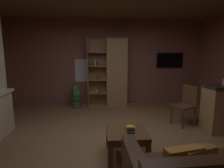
{
  "coord_description": "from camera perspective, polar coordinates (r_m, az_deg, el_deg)",
  "views": [
    {
      "loc": [
        -0.26,
        -3.21,
        1.65
      ],
      "look_at": [
        0.0,
        0.4,
        1.05
      ],
      "focal_mm": 29.47,
      "sensor_mm": 36.0,
      "label": 1
    }
  ],
  "objects": [
    {
      "name": "floor",
      "position": [
        3.62,
        0.48,
        -17.86
      ],
      "size": [
        6.24,
        5.57,
        0.02
      ],
      "primitive_type": "cube",
      "color": "olive",
      "rests_on": "ground"
    },
    {
      "name": "wall_back",
      "position": [
        6.03,
        -1.67,
        6.69
      ],
      "size": [
        6.36,
        0.06,
        2.73
      ],
      "primitive_type": "cube",
      "color": "#8E544C",
      "rests_on": "ground"
    },
    {
      "name": "window_pane_back",
      "position": [
        6.02,
        -7.78,
        4.2
      ],
      "size": [
        0.77,
        0.01,
        0.72
      ],
      "primitive_type": "cube",
      "color": "white"
    },
    {
      "name": "bookshelf_cabinet",
      "position": [
        5.8,
        0.59,
        3.46
      ],
      "size": [
        1.22,
        0.41,
        2.11
      ],
      "color": "#A87F51",
      "rests_on": "ground"
    },
    {
      "name": "coffee_table",
      "position": [
        3.08,
        4.56,
        -15.71
      ],
      "size": [
        0.64,
        0.65,
        0.43
      ],
      "color": "brown",
      "rests_on": "ground"
    },
    {
      "name": "table_book_0",
      "position": [
        2.98,
        5.92,
        -14.57
      ],
      "size": [
        0.13,
        0.13,
        0.02
      ],
      "primitive_type": "cube",
      "rotation": [
        0.0,
        0.0,
        -0.18
      ],
      "color": "black",
      "rests_on": "coffee_table"
    },
    {
      "name": "table_book_1",
      "position": [
        3.06,
        5.97,
        -13.39
      ],
      "size": [
        0.13,
        0.13,
        0.03
      ],
      "primitive_type": "cube",
      "rotation": [
        0.0,
        0.0,
        -0.23
      ],
      "color": "beige",
      "rests_on": "coffee_table"
    },
    {
      "name": "table_book_2",
      "position": [
        3.02,
        5.54,
        -13.11
      ],
      "size": [
        0.13,
        0.12,
        0.03
      ],
      "primitive_type": "cube",
      "rotation": [
        0.0,
        0.0,
        0.13
      ],
      "color": "gold",
      "rests_on": "coffee_table"
    },
    {
      "name": "dining_chair",
      "position": [
        4.6,
        22.02,
        -5.38
      ],
      "size": [
        0.55,
        0.55,
        0.92
      ],
      "color": "brown",
      "rests_on": "ground"
    },
    {
      "name": "potted_floor_plant",
      "position": [
        5.75,
        -11.07,
        -3.49
      ],
      "size": [
        0.3,
        0.3,
        0.72
      ],
      "color": "#4C4C51",
      "rests_on": "ground"
    },
    {
      "name": "wall_mounted_tv",
      "position": [
        6.41,
        17.45,
        7.03
      ],
      "size": [
        0.87,
        0.06,
        0.49
      ],
      "color": "black"
    }
  ]
}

